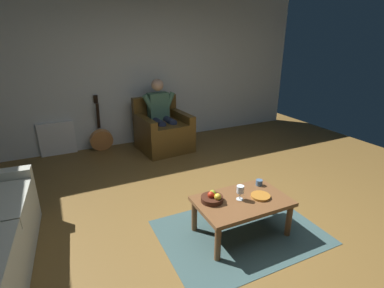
{
  "coord_description": "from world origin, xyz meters",
  "views": [
    {
      "loc": [
        1.58,
        2.11,
        1.94
      ],
      "look_at": [
        0.0,
        -1.13,
        0.59
      ],
      "focal_mm": 27.21,
      "sensor_mm": 36.0,
      "label": 1
    }
  ],
  "objects_px": {
    "wine_glass_near": "(240,190)",
    "candle_jar": "(259,183)",
    "fruit_bowl": "(213,198)",
    "decorative_dish": "(261,196)",
    "armchair": "(163,132)",
    "coffee_table": "(242,204)",
    "person_seated": "(161,112)",
    "guitar": "(101,138)"
  },
  "relations": [
    {
      "from": "guitar",
      "to": "candle_jar",
      "type": "bearing_deg",
      "value": 113.1
    },
    {
      "from": "candle_jar",
      "to": "decorative_dish",
      "type": "bearing_deg",
      "value": 55.31
    },
    {
      "from": "decorative_dish",
      "to": "candle_jar",
      "type": "xyz_separation_m",
      "value": [
        -0.15,
        -0.21,
        0.02
      ]
    },
    {
      "from": "fruit_bowl",
      "to": "candle_jar",
      "type": "relative_size",
      "value": 3.06
    },
    {
      "from": "wine_glass_near",
      "to": "fruit_bowl",
      "type": "xyz_separation_m",
      "value": [
        0.26,
        -0.09,
        -0.07
      ]
    },
    {
      "from": "armchair",
      "to": "person_seated",
      "type": "xyz_separation_m",
      "value": [
        0.0,
        -0.04,
        0.35
      ]
    },
    {
      "from": "armchair",
      "to": "guitar",
      "type": "distance_m",
      "value": 1.1
    },
    {
      "from": "wine_glass_near",
      "to": "decorative_dish",
      "type": "relative_size",
      "value": 0.78
    },
    {
      "from": "coffee_table",
      "to": "decorative_dish",
      "type": "relative_size",
      "value": 4.8
    },
    {
      "from": "armchair",
      "to": "candle_jar",
      "type": "bearing_deg",
      "value": 89.98
    },
    {
      "from": "coffee_table",
      "to": "wine_glass_near",
      "type": "relative_size",
      "value": 6.16
    },
    {
      "from": "decorative_dish",
      "to": "guitar",
      "type": "bearing_deg",
      "value": -70.7
    },
    {
      "from": "wine_glass_near",
      "to": "guitar",
      "type": "bearing_deg",
      "value": -74.09
    },
    {
      "from": "fruit_bowl",
      "to": "candle_jar",
      "type": "xyz_separation_m",
      "value": [
        -0.62,
        -0.06,
        -0.01
      ]
    },
    {
      "from": "guitar",
      "to": "armchair",
      "type": "bearing_deg",
      "value": 158.88
    },
    {
      "from": "guitar",
      "to": "decorative_dish",
      "type": "xyz_separation_m",
      "value": [
        -1.07,
        3.07,
        0.18
      ]
    },
    {
      "from": "armchair",
      "to": "candle_jar",
      "type": "height_order",
      "value": "armchair"
    },
    {
      "from": "person_seated",
      "to": "decorative_dish",
      "type": "bearing_deg",
      "value": 86.58
    },
    {
      "from": "person_seated",
      "to": "candle_jar",
      "type": "distance_m",
      "value": 2.53
    },
    {
      "from": "coffee_table",
      "to": "guitar",
      "type": "xyz_separation_m",
      "value": [
        0.88,
        -3.03,
        -0.11
      ]
    },
    {
      "from": "guitar",
      "to": "fruit_bowl",
      "type": "distance_m",
      "value": 2.99
    },
    {
      "from": "guitar",
      "to": "decorative_dish",
      "type": "height_order",
      "value": "guitar"
    },
    {
      "from": "wine_glass_near",
      "to": "candle_jar",
      "type": "xyz_separation_m",
      "value": [
        -0.36,
        -0.15,
        -0.07
      ]
    },
    {
      "from": "armchair",
      "to": "person_seated",
      "type": "height_order",
      "value": "person_seated"
    },
    {
      "from": "person_seated",
      "to": "fruit_bowl",
      "type": "bearing_deg",
      "value": 76.07
    },
    {
      "from": "coffee_table",
      "to": "wine_glass_near",
      "type": "height_order",
      "value": "wine_glass_near"
    },
    {
      "from": "wine_glass_near",
      "to": "candle_jar",
      "type": "bearing_deg",
      "value": -156.97
    },
    {
      "from": "armchair",
      "to": "fruit_bowl",
      "type": "relative_size",
      "value": 4.12
    },
    {
      "from": "coffee_table",
      "to": "fruit_bowl",
      "type": "bearing_deg",
      "value": -19.69
    },
    {
      "from": "coffee_table",
      "to": "guitar",
      "type": "bearing_deg",
      "value": -73.75
    },
    {
      "from": "armchair",
      "to": "coffee_table",
      "type": "bearing_deg",
      "value": 82.34
    },
    {
      "from": "decorative_dish",
      "to": "candle_jar",
      "type": "bearing_deg",
      "value": -124.69
    },
    {
      "from": "armchair",
      "to": "candle_jar",
      "type": "relative_size",
      "value": 12.59
    },
    {
      "from": "wine_glass_near",
      "to": "fruit_bowl",
      "type": "bearing_deg",
      "value": -18.89
    },
    {
      "from": "person_seated",
      "to": "guitar",
      "type": "height_order",
      "value": "person_seated"
    },
    {
      "from": "guitar",
      "to": "candle_jar",
      "type": "distance_m",
      "value": 3.12
    },
    {
      "from": "decorative_dish",
      "to": "armchair",
      "type": "bearing_deg",
      "value": -88.83
    },
    {
      "from": "armchair",
      "to": "coffee_table",
      "type": "xyz_separation_m",
      "value": [
        0.14,
        2.63,
        0.02
      ]
    },
    {
      "from": "fruit_bowl",
      "to": "coffee_table",
      "type": "bearing_deg",
      "value": 160.31
    },
    {
      "from": "person_seated",
      "to": "wine_glass_near",
      "type": "distance_m",
      "value": 2.67
    },
    {
      "from": "person_seated",
      "to": "coffee_table",
      "type": "distance_m",
      "value": 2.7
    },
    {
      "from": "person_seated",
      "to": "guitar",
      "type": "bearing_deg",
      "value": -23.63
    }
  ]
}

